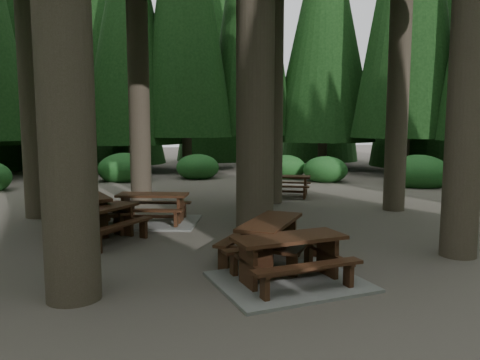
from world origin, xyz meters
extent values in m
plane|color=#524B43|center=(0.00, 0.00, 0.00)|extent=(80.00, 80.00, 0.00)
cube|color=gray|center=(0.38, -3.15, 0.03)|extent=(2.46, 2.13, 0.05)
cube|color=#311F0E|center=(0.38, -3.15, 0.72)|extent=(1.82, 0.91, 0.06)
cube|color=#311F0E|center=(0.30, -2.57, 0.43)|extent=(1.75, 0.48, 0.05)
cube|color=#311F0E|center=(0.47, -3.72, 0.43)|extent=(1.75, 0.48, 0.05)
cube|color=#311F0E|center=(-0.30, -3.25, 0.35)|extent=(0.15, 0.54, 0.70)
cube|color=#311F0E|center=(-0.30, -3.25, 0.41)|extent=(0.27, 1.40, 0.06)
cube|color=#311F0E|center=(1.07, -3.05, 0.35)|extent=(0.15, 0.54, 0.70)
cube|color=#311F0E|center=(1.07, -3.05, 0.41)|extent=(0.27, 1.40, 0.06)
cube|color=#311F0E|center=(0.38, -3.15, 0.17)|extent=(1.44, 0.28, 0.08)
cube|color=#311F0E|center=(-2.94, 1.35, 0.85)|extent=(1.31, 2.17, 0.07)
cube|color=#311F0E|center=(-3.59, 1.17, 0.51)|extent=(0.82, 2.03, 0.06)
cube|color=#311F0E|center=(-2.28, 1.53, 0.51)|extent=(0.82, 2.03, 0.06)
cube|color=#311F0E|center=(-2.72, 0.57, 0.41)|extent=(0.62, 0.25, 0.81)
cube|color=#311F0E|center=(-2.72, 0.57, 0.47)|extent=(1.60, 0.53, 0.07)
cube|color=#311F0E|center=(-3.15, 2.13, 0.41)|extent=(0.62, 0.25, 0.81)
cube|color=#311F0E|center=(-3.15, 2.13, 0.47)|extent=(1.60, 0.53, 0.07)
cube|color=#311F0E|center=(-2.94, 1.35, 0.20)|extent=(0.54, 1.65, 0.09)
cube|color=gray|center=(-1.36, 1.87, 0.03)|extent=(2.64, 2.39, 0.05)
cube|color=#311F0E|center=(-1.36, 1.87, 0.72)|extent=(1.84, 1.16, 0.06)
cube|color=#311F0E|center=(-1.19, 2.42, 0.43)|extent=(1.71, 0.74, 0.05)
cube|color=#311F0E|center=(-1.53, 1.32, 0.43)|extent=(1.71, 0.74, 0.05)
cube|color=#311F0E|center=(-2.02, 2.08, 0.34)|extent=(0.23, 0.52, 0.69)
cube|color=#311F0E|center=(-2.02, 2.08, 0.40)|extent=(0.49, 1.35, 0.06)
cube|color=#311F0E|center=(-0.70, 1.66, 0.34)|extent=(0.23, 0.52, 0.69)
cube|color=#311F0E|center=(-0.70, 1.66, 0.40)|extent=(0.49, 1.35, 0.06)
cube|color=#311F0E|center=(-1.36, 1.87, 0.17)|extent=(1.39, 0.50, 0.08)
cube|color=#311F0E|center=(3.39, 5.21, 0.68)|extent=(1.73, 1.27, 0.05)
cube|color=#311F0E|center=(3.62, 5.70, 0.41)|extent=(1.56, 0.90, 0.05)
cube|color=#311F0E|center=(3.15, 4.72, 0.41)|extent=(1.56, 0.90, 0.05)
cube|color=#311F0E|center=(2.80, 5.49, 0.32)|extent=(0.28, 0.48, 0.65)
cube|color=#311F0E|center=(2.80, 5.49, 0.38)|extent=(0.63, 1.21, 0.05)
cube|color=#311F0E|center=(3.97, 4.93, 0.32)|extent=(0.28, 0.48, 0.65)
cube|color=#311F0E|center=(3.97, 4.93, 0.38)|extent=(0.63, 1.21, 0.05)
cube|color=#311F0E|center=(3.39, 5.21, 0.16)|extent=(1.25, 0.65, 0.07)
cube|color=#311F0E|center=(0.44, -2.05, 0.75)|extent=(1.62, 1.86, 0.06)
cube|color=#311F0E|center=(-0.04, -1.70, 0.45)|extent=(1.26, 1.59, 0.05)
cube|color=#311F0E|center=(0.92, -2.40, 0.45)|extent=(1.26, 1.59, 0.05)
cube|color=#311F0E|center=(0.02, -2.63, 0.36)|extent=(0.49, 0.39, 0.72)
cube|color=#311F0E|center=(0.02, -2.63, 0.42)|extent=(1.21, 0.91, 0.06)
cube|color=#311F0E|center=(0.86, -1.47, 0.36)|extent=(0.49, 0.39, 0.72)
cube|color=#311F0E|center=(0.86, -1.47, 0.42)|extent=(1.21, 0.91, 0.06)
cube|color=#311F0E|center=(0.44, -2.05, 0.18)|extent=(0.94, 1.25, 0.08)
cube|color=#311F0E|center=(-2.54, 0.26, 0.71)|extent=(1.63, 1.70, 0.06)
cube|color=#311F0E|center=(-2.96, 0.64, 0.43)|extent=(1.32, 1.42, 0.05)
cube|color=#311F0E|center=(-2.12, -0.12, 0.43)|extent=(1.32, 1.42, 0.05)
cube|color=#311F0E|center=(-3.00, -0.24, 0.34)|extent=(0.44, 0.41, 0.68)
cube|color=#311F0E|center=(-3.00, -0.24, 0.40)|extent=(1.07, 0.98, 0.06)
cube|color=#311F0E|center=(-2.09, 0.76, 0.34)|extent=(0.44, 0.41, 0.68)
cube|color=#311F0E|center=(-2.09, 0.76, 0.40)|extent=(1.07, 0.98, 0.06)
cube|color=#311F0E|center=(-2.54, 0.26, 0.17)|extent=(1.01, 1.10, 0.08)
ellipsoid|color=#216226|center=(9.44, 6.45, 0.40)|extent=(2.42, 2.42, 1.49)
ellipsoid|color=#216226|center=(6.43, 8.69, 0.40)|extent=(1.90, 1.90, 1.17)
ellipsoid|color=#216226|center=(5.14, 10.17, 0.40)|extent=(1.84, 1.84, 1.13)
ellipsoid|color=#216226|center=(1.30, 11.25, 0.40)|extent=(1.95, 1.95, 1.20)
ellipsoid|color=#216226|center=(-1.94, 11.21, 0.40)|extent=(2.31, 2.31, 1.42)
ellipsoid|color=#216226|center=(-4.09, 10.56, 0.40)|extent=(1.93, 1.93, 1.19)
cone|color=black|center=(8.89, 14.45, 8.24)|extent=(5.73, 5.73, 13.48)
cone|color=black|center=(-1.44, 15.36, 7.89)|extent=(5.17, 5.17, 12.91)
cone|color=black|center=(-6.57, 16.72, 8.10)|extent=(5.82, 5.82, 13.26)
cone|color=black|center=(11.00, 19.74, 9.51)|extent=(5.26, 5.26, 19.02)
cone|color=black|center=(4.25, 21.60, 8.07)|extent=(5.34, 5.34, 16.14)
cone|color=black|center=(-2.52, 20.86, 8.43)|extent=(6.57, 6.57, 16.86)
camera|label=1|loc=(-2.11, -9.78, 2.47)|focal=35.00mm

